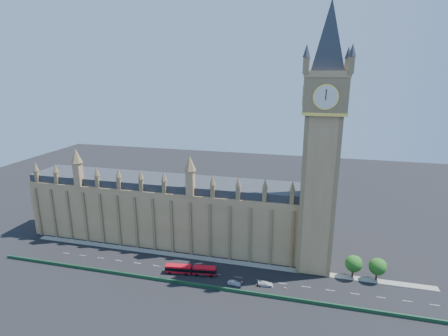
% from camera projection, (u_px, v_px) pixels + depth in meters
% --- Properties ---
extents(ground, '(400.00, 400.00, 0.00)m').
position_uv_depth(ground, '(206.00, 273.00, 128.90)').
color(ground, black).
rests_on(ground, ground).
extents(palace_westminster, '(120.00, 20.00, 28.00)m').
position_uv_depth(palace_westminster, '(166.00, 210.00, 151.70)').
color(palace_westminster, '#A27E4E').
rests_on(palace_westminster, ground).
extents(elizabeth_tower, '(20.59, 20.59, 105.00)m').
position_uv_depth(elizabeth_tower, '(323.00, 124.00, 118.67)').
color(elizabeth_tower, '#A27E4E').
rests_on(elizabeth_tower, ground).
extents(bridge_parapet, '(160.00, 0.60, 1.20)m').
position_uv_depth(bridge_parapet, '(199.00, 285.00, 120.33)').
color(bridge_parapet, '#1E4C2D').
rests_on(bridge_parapet, ground).
extents(kerb_north, '(160.00, 3.00, 0.16)m').
position_uv_depth(kerb_north, '(213.00, 260.00, 137.77)').
color(kerb_north, gray).
rests_on(kerb_north, ground).
extents(tree_east_near, '(6.00, 6.00, 8.50)m').
position_uv_depth(tree_east_near, '(354.00, 263.00, 124.58)').
color(tree_east_near, '#382619').
rests_on(tree_east_near, ground).
extents(tree_east_far, '(6.00, 6.00, 8.50)m').
position_uv_depth(tree_east_far, '(378.00, 266.00, 122.70)').
color(tree_east_far, '#382619').
rests_on(tree_east_far, ground).
extents(red_bus, '(18.88, 5.08, 3.18)m').
position_uv_depth(red_bus, '(191.00, 270.00, 127.76)').
color(red_bus, red).
rests_on(red_bus, ground).
extents(car_grey, '(4.76, 2.32, 1.56)m').
position_uv_depth(car_grey, '(199.00, 273.00, 127.18)').
color(car_grey, '#38393F').
rests_on(car_grey, ground).
extents(car_silver, '(4.62, 1.86, 1.49)m').
position_uv_depth(car_silver, '(234.00, 283.00, 121.31)').
color(car_silver, '#B1B2B9').
rests_on(car_silver, ground).
extents(car_white, '(5.44, 2.78, 1.51)m').
position_uv_depth(car_white, '(266.00, 284.00, 120.83)').
color(car_white, silver).
rests_on(car_white, ground).
extents(cone_a, '(0.58, 0.58, 0.80)m').
position_uv_depth(cone_a, '(242.00, 282.00, 122.48)').
color(cone_a, black).
rests_on(cone_a, ground).
extents(cone_b, '(0.51, 0.51, 0.75)m').
position_uv_depth(cone_b, '(285.00, 288.00, 119.22)').
color(cone_b, black).
rests_on(cone_b, ground).
extents(cone_c, '(0.52, 0.52, 0.63)m').
position_uv_depth(cone_c, '(285.00, 288.00, 119.19)').
color(cone_c, black).
rests_on(cone_c, ground).
extents(cone_d, '(0.48, 0.48, 0.64)m').
position_uv_depth(cone_d, '(256.00, 285.00, 120.90)').
color(cone_d, black).
rests_on(cone_d, ground).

